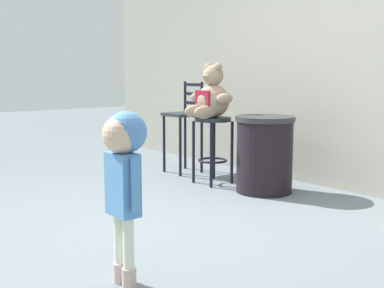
# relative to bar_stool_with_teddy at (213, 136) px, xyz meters

# --- Properties ---
(ground_plane) EXTENTS (24.00, 24.00, 0.00)m
(ground_plane) POSITION_rel_bar_stool_with_teddy_xyz_m (0.85, -1.33, -0.51)
(ground_plane) COLOR slate
(building_wall) EXTENTS (7.89, 0.30, 3.72)m
(building_wall) POSITION_rel_bar_stool_with_teddy_xyz_m (0.85, 0.94, 1.36)
(building_wall) COLOR #9C9A8C
(building_wall) RESTS_ON ground_plane
(bar_stool_with_teddy) EXTENTS (0.39, 0.39, 0.71)m
(bar_stool_with_teddy) POSITION_rel_bar_stool_with_teddy_xyz_m (0.00, 0.00, 0.00)
(bar_stool_with_teddy) COLOR #22292B
(bar_stool_with_teddy) RESTS_ON ground_plane
(teddy_bear) EXTENTS (0.54, 0.49, 0.57)m
(teddy_bear) POSITION_rel_bar_stool_with_teddy_xyz_m (-0.00, -0.03, 0.41)
(teddy_bear) COLOR gray
(teddy_bear) RESTS_ON bar_stool_with_teddy
(child_walking) EXTENTS (0.31, 0.25, 0.97)m
(child_walking) POSITION_rel_bar_stool_with_teddy_xyz_m (1.64, -2.07, 0.20)
(child_walking) COLOR #C4A9A0
(child_walking) RESTS_ON ground_plane
(trash_bin) EXTENTS (0.58, 0.58, 0.75)m
(trash_bin) POSITION_rel_bar_stool_with_teddy_xyz_m (0.61, 0.14, -0.13)
(trash_bin) COLOR black
(trash_bin) RESTS_ON ground_plane
(bar_chair_empty) EXTENTS (0.37, 0.37, 1.07)m
(bar_chair_empty) POSITION_rel_bar_stool_with_teddy_xyz_m (-0.67, 0.14, 0.12)
(bar_chair_empty) COLOR #22292B
(bar_chair_empty) RESTS_ON ground_plane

